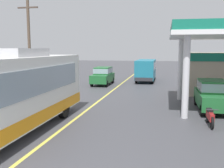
{
  "coord_description": "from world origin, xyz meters",
  "views": [
    {
      "loc": [
        4.62,
        -5.2,
        3.64
      ],
      "look_at": [
        1.5,
        10.0,
        1.6
      ],
      "focal_mm": 42.21,
      "sensor_mm": 36.0,
      "label": 1
    }
  ],
  "objects_px": {
    "minibus_opposing_lane": "(146,68)",
    "coach_bus_main": "(8,96)",
    "car_trailing_behind_bus": "(103,75)",
    "car_at_pump": "(212,94)",
    "motorcycle_parked_forecourt": "(210,116)",
    "pedestrian_near_pump": "(207,87)"
  },
  "relations": [
    {
      "from": "pedestrian_near_pump",
      "to": "minibus_opposing_lane",
      "type": "bearing_deg",
      "value": 115.81
    },
    {
      "from": "coach_bus_main",
      "to": "pedestrian_near_pump",
      "type": "xyz_separation_m",
      "value": [
        9.34,
        10.0,
        -0.79
      ]
    },
    {
      "from": "motorcycle_parked_forecourt",
      "to": "pedestrian_near_pump",
      "type": "relative_size",
      "value": 1.08
    },
    {
      "from": "pedestrian_near_pump",
      "to": "coach_bus_main",
      "type": "bearing_deg",
      "value": -133.07
    },
    {
      "from": "minibus_opposing_lane",
      "to": "coach_bus_main",
      "type": "bearing_deg",
      "value": -101.39
    },
    {
      "from": "motorcycle_parked_forecourt",
      "to": "pedestrian_near_pump",
      "type": "xyz_separation_m",
      "value": [
        0.78,
        6.67,
        0.49
      ]
    },
    {
      "from": "coach_bus_main",
      "to": "car_at_pump",
      "type": "height_order",
      "value": "coach_bus_main"
    },
    {
      "from": "motorcycle_parked_forecourt",
      "to": "minibus_opposing_lane",
      "type": "bearing_deg",
      "value": 104.19
    },
    {
      "from": "car_at_pump",
      "to": "minibus_opposing_lane",
      "type": "xyz_separation_m",
      "value": [
        -5.01,
        13.98,
        0.46
      ]
    },
    {
      "from": "car_at_pump",
      "to": "car_trailing_behind_bus",
      "type": "bearing_deg",
      "value": 132.48
    },
    {
      "from": "motorcycle_parked_forecourt",
      "to": "pedestrian_near_pump",
      "type": "height_order",
      "value": "pedestrian_near_pump"
    },
    {
      "from": "coach_bus_main",
      "to": "car_trailing_behind_bus",
      "type": "bearing_deg",
      "value": 89.89
    },
    {
      "from": "coach_bus_main",
      "to": "car_trailing_behind_bus",
      "type": "height_order",
      "value": "coach_bus_main"
    },
    {
      "from": "minibus_opposing_lane",
      "to": "motorcycle_parked_forecourt",
      "type": "relative_size",
      "value": 3.41
    },
    {
      "from": "car_at_pump",
      "to": "pedestrian_near_pump",
      "type": "relative_size",
      "value": 2.53
    },
    {
      "from": "car_at_pump",
      "to": "minibus_opposing_lane",
      "type": "distance_m",
      "value": 14.86
    },
    {
      "from": "car_at_pump",
      "to": "motorcycle_parked_forecourt",
      "type": "height_order",
      "value": "car_at_pump"
    },
    {
      "from": "minibus_opposing_lane",
      "to": "pedestrian_near_pump",
      "type": "distance_m",
      "value": 11.9
    },
    {
      "from": "coach_bus_main",
      "to": "car_at_pump",
      "type": "distance_m",
      "value": 11.4
    },
    {
      "from": "motorcycle_parked_forecourt",
      "to": "car_at_pump",
      "type": "bearing_deg",
      "value": 79.63
    },
    {
      "from": "coach_bus_main",
      "to": "minibus_opposing_lane",
      "type": "height_order",
      "value": "coach_bus_main"
    },
    {
      "from": "coach_bus_main",
      "to": "pedestrian_near_pump",
      "type": "distance_m",
      "value": 13.71
    }
  ]
}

